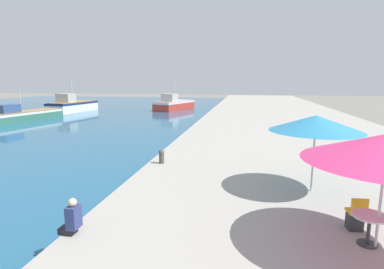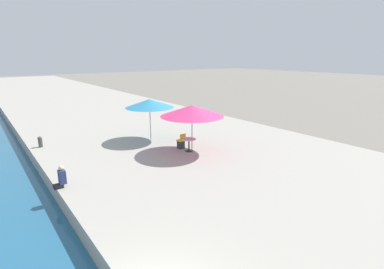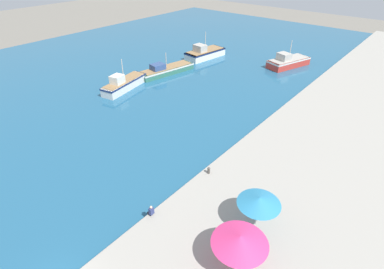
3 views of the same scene
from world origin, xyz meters
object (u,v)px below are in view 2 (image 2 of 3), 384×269
Objects in this scene: cafe_umbrella_white at (150,103)px; cafe_table at (189,142)px; person_at_quay at (61,178)px; mooring_bollard at (40,141)px; cafe_umbrella_pink at (192,111)px; cafe_chair_left at (181,143)px.

cafe_table is (0.57, -3.47, -1.85)m from cafe_umbrella_white.
person_at_quay is 1.44× the size of mooring_bollard.
person_at_quay is at bearing -175.05° from cafe_umbrella_pink.
cafe_chair_left reaches higher than mooring_bollard.
person_at_quay is at bearing -172.02° from cafe_chair_left.
cafe_umbrella_pink is at bearing 4.95° from person_at_quay.
cafe_umbrella_white is 3.39× the size of cafe_chair_left.
cafe_umbrella_white is 3.47m from cafe_chair_left.
cafe_umbrella_pink is at bearing -41.69° from mooring_bollard.
cafe_chair_left is (-0.05, 0.72, -0.21)m from cafe_table.
mooring_bollard is at bearing 138.38° from cafe_table.
mooring_bollard is at bearing 158.05° from cafe_umbrella_white.
cafe_table is 7.13m from person_at_quay.
cafe_umbrella_white is 3.97m from cafe_table.
person_at_quay reaches higher than cafe_chair_left.
cafe_umbrella_pink is 3.66m from cafe_umbrella_white.
cafe_umbrella_white is 8.01m from person_at_quay.
cafe_umbrella_white is at bearing 96.83° from cafe_chair_left.
cafe_chair_left is 1.39× the size of mooring_bollard.
person_at_quay is (-7.04, -1.47, 0.09)m from cafe_chair_left.
cafe_chair_left is 0.96× the size of person_at_quay.
mooring_bollard is at bearing 138.31° from cafe_umbrella_pink.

